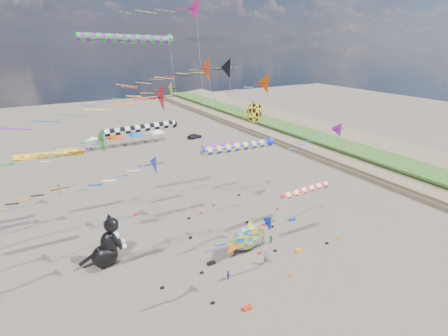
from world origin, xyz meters
TOP-DOWN VIEW (x-y plane):
  - ground at (0.00, 0.00)m, footprint 260.00×260.00m
  - delta_kite_0 at (-11.76, 25.10)m, footprint 10.79×2.10m
  - delta_kite_1 at (-1.15, 3.49)m, footprint 9.69×1.69m
  - delta_kite_2 at (10.03, 6.13)m, footprint 8.99×1.80m
  - delta_kite_3 at (8.31, 16.37)m, footprint 11.03×2.79m
  - delta_kite_4 at (-3.16, 10.16)m, footprint 10.34×2.45m
  - delta_kite_5 at (-9.81, 3.96)m, footprint 12.69×2.30m
  - delta_kite_6 at (0.11, 15.34)m, footprint 15.85×2.49m
  - delta_kite_7 at (-9.29, 8.56)m, footprint 10.58×1.98m
  - delta_kite_8 at (-17.57, 15.05)m, footprint 10.01×1.85m
  - delta_kite_9 at (0.39, 22.15)m, footprint 16.18×2.99m
  - delta_kite_10 at (-14.54, 8.39)m, footprint 13.14×2.36m
  - delta_kite_11 at (-3.17, 20.91)m, footprint 13.14×2.24m
  - windsock_0 at (-7.46, 15.54)m, footprint 9.28×0.82m
  - windsock_1 at (-6.67, 20.31)m, footprint 11.62×0.93m
  - windsock_2 at (5.90, 23.38)m, footprint 6.59×0.62m
  - windsock_3 at (7.28, 6.09)m, footprint 7.54×0.78m
  - windsock_4 at (-0.14, 7.95)m, footprint 9.53×0.86m
  - windsock_5 at (-15.90, 25.06)m, footprint 9.20×0.78m
  - angelfish_kite at (5.78, 14.61)m, footprint 3.74×3.02m
  - cat_inflatable at (-12.68, 15.39)m, footprint 4.52×2.55m
  - fish_inflatable at (1.95, 9.47)m, footprint 6.11×2.93m
  - person_adult at (2.35, 6.48)m, footprint 0.65×0.45m
  - child_green at (5.43, 9.53)m, footprint 0.71×0.67m
  - child_blue at (-2.54, 6.35)m, footprint 0.53×0.65m
  - kite_bag_0 at (7.23, 6.57)m, footprint 0.90×0.44m
  - kite_bag_1 at (11.59, 12.76)m, footprint 0.90×0.44m
  - kite_bag_2 at (-2.86, 9.48)m, footprint 0.90×0.44m
  - kite_bag_3 at (-3.22, 1.73)m, footprint 0.90×0.44m
  - tent_row at (1.50, 60.00)m, footprint 19.20×4.20m
  - parked_car at (18.11, 58.00)m, footprint 3.95×2.03m

SIDE VIEW (x-z plane):
  - ground at x=0.00m, z-range 0.00..0.00m
  - kite_bag_0 at x=7.23m, z-range 0.00..0.30m
  - kite_bag_1 at x=11.59m, z-range 0.00..0.30m
  - kite_bag_2 at x=-2.86m, z-range 0.00..0.30m
  - kite_bag_3 at x=-3.22m, z-range 0.00..0.30m
  - child_blue at x=-2.54m, z-range 0.00..1.03m
  - child_green at x=5.43m, z-range 0.00..1.16m
  - parked_car at x=18.11m, z-range 0.00..1.29m
  - person_adult at x=2.35m, z-range 0.00..1.73m
  - fish_inflatable at x=1.95m, z-range -0.14..4.18m
  - cat_inflatable at x=-12.68m, z-range 0.00..5.87m
  - tent_row at x=1.50m, z-range 1.25..5.05m
  - delta_kite_1 at x=-1.15m, z-range 3.13..11.88m
  - windsock_3 at x=7.28m, z-range 3.84..12.38m
  - windsock_2 at x=5.90m, z-range 4.25..13.55m
  - delta_kite_8 at x=-17.57m, z-range 4.37..15.67m
  - windsock_5 at x=-15.90m, z-range 5.04..16.01m
  - delta_kite_0 at x=-11.76m, z-range 4.86..17.28m
  - delta_kite_7 at x=-9.29m, z-range 5.56..19.33m
  - windsock_4 at x=-0.14m, z-range 6.58..20.69m
  - delta_kite_2 at x=10.03m, z-range 6.28..21.41m
  - windsock_0 at x=-7.46m, z-range 7.14..22.35m
  - angelfish_kite at x=5.78m, z-range 6.85..23.42m
  - delta_kite_10 at x=-14.54m, z-range 7.26..24.71m
  - delta_kite_11 at x=-3.17m, z-range 8.13..27.31m
  - delta_kite_3 at x=8.31m, z-range 8.36..28.29m
  - delta_kite_5 at x=-9.81m, z-range 8.87..29.57m
  - delta_kite_6 at x=0.11m, z-range 9.33..31.12m
  - delta_kite_4 at x=-3.16m, z-range 9.67..31.99m
  - windsock_1 at x=-6.67m, z-range 11.48..35.52m
  - delta_kite_9 at x=0.39m, z-range 12.51..41.05m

